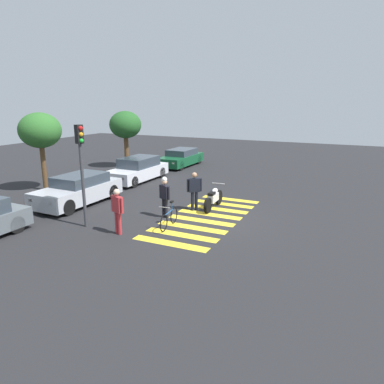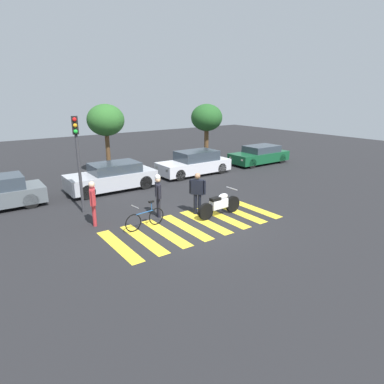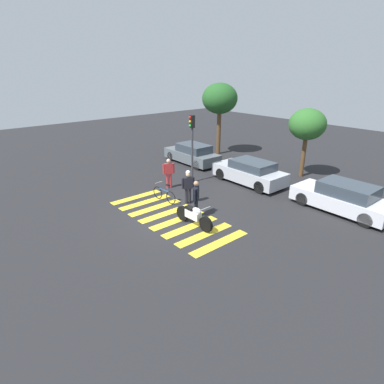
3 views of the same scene
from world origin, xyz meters
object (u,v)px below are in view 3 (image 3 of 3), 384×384
object	(u,v)px
car_grey_coupe	(192,154)
traffic_light_pole	(192,138)
police_motorcycle	(194,216)
car_silver_sedan	(250,172)
leaning_bicycle	(164,194)
car_white_van	(343,198)
officer_on_foot	(188,185)
pedestrian_bystander	(169,171)
officer_by_motorcycle	(196,196)

from	to	relation	value
car_grey_coupe	traffic_light_pole	bearing A→B (deg)	-40.70
police_motorcycle	traffic_light_pole	world-z (taller)	traffic_light_pole
car_silver_sedan	traffic_light_pole	world-z (taller)	traffic_light_pole
leaning_bicycle	car_silver_sedan	bearing A→B (deg)	79.36
car_white_van	police_motorcycle	bearing A→B (deg)	-118.23
police_motorcycle	leaning_bicycle	distance (m)	3.14
traffic_light_pole	car_white_van	bearing A→B (deg)	19.41
car_white_van	traffic_light_pole	bearing A→B (deg)	-160.59
car_silver_sedan	leaning_bicycle	bearing A→B (deg)	-100.64
police_motorcycle	car_silver_sedan	xyz separation A→B (m)	(-2.04, 6.13, 0.22)
car_grey_coupe	car_silver_sedan	xyz separation A→B (m)	(5.46, -0.19, 0.01)
car_silver_sedan	car_white_van	xyz separation A→B (m)	(5.48, 0.28, 0.00)
officer_on_foot	car_grey_coupe	size ratio (longest dim) A/B	0.40
pedestrian_bystander	car_grey_coupe	xyz separation A→B (m)	(-3.00, 4.31, -0.32)
officer_by_motorcycle	car_grey_coupe	distance (m)	8.90
officer_on_foot	pedestrian_bystander	distance (m)	2.52
officer_by_motorcycle	pedestrian_bystander	distance (m)	4.10
police_motorcycle	car_grey_coupe	xyz separation A→B (m)	(-7.51, 6.31, 0.20)
police_motorcycle	car_grey_coupe	size ratio (longest dim) A/B	0.49
pedestrian_bystander	officer_on_foot	bearing A→B (deg)	-14.02
police_motorcycle	leaning_bicycle	size ratio (longest dim) A/B	1.29
pedestrian_bystander	traffic_light_pole	size ratio (longest dim) A/B	0.43
car_white_van	traffic_light_pole	distance (m)	8.55
pedestrian_bystander	car_white_van	bearing A→B (deg)	28.99
officer_on_foot	car_white_van	size ratio (longest dim) A/B	0.39
leaning_bicycle	car_grey_coupe	bearing A→B (deg)	127.96
officer_on_foot	car_silver_sedan	bearing A→B (deg)	89.79
police_motorcycle	officer_on_foot	distance (m)	2.55
leaning_bicycle	car_white_van	distance (m)	8.71
car_silver_sedan	car_white_van	bearing A→B (deg)	2.95
leaning_bicycle	officer_on_foot	distance (m)	1.42
pedestrian_bystander	car_silver_sedan	size ratio (longest dim) A/B	0.39
police_motorcycle	pedestrian_bystander	bearing A→B (deg)	156.03
police_motorcycle	officer_on_foot	world-z (taller)	officer_on_foot
officer_by_motorcycle	car_white_van	size ratio (longest dim) A/B	0.38
car_white_van	traffic_light_pole	xyz separation A→B (m)	(-7.84, -2.76, 2.00)
leaning_bicycle	pedestrian_bystander	world-z (taller)	pedestrian_bystander
traffic_light_pole	police_motorcycle	bearing A→B (deg)	-39.63
police_motorcycle	officer_by_motorcycle	bearing A→B (deg)	132.87
leaning_bicycle	pedestrian_bystander	size ratio (longest dim) A/B	0.97
leaning_bicycle	car_silver_sedan	xyz separation A→B (m)	(1.03, 5.49, 0.31)
officer_on_foot	car_grey_coupe	world-z (taller)	officer_on_foot
officer_by_motorcycle	car_silver_sedan	size ratio (longest dim) A/B	0.39
leaning_bicycle	officer_on_foot	xyz separation A→B (m)	(1.01, 0.76, 0.65)
officer_by_motorcycle	car_white_van	distance (m)	7.04
police_motorcycle	car_white_van	bearing A→B (deg)	61.77
leaning_bicycle	officer_on_foot	world-z (taller)	officer_on_foot
police_motorcycle	car_grey_coupe	bearing A→B (deg)	139.92
car_grey_coupe	car_white_van	world-z (taller)	car_white_van
officer_on_foot	car_grey_coupe	xyz separation A→B (m)	(-5.44, 4.92, -0.34)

